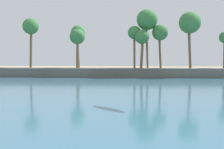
{
  "coord_description": "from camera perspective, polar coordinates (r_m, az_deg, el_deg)",
  "views": [
    {
      "loc": [
        0.62,
        -1.97,
        3.91
      ],
      "look_at": [
        -0.6,
        14.71,
        2.98
      ],
      "focal_mm": 50.27,
      "sensor_mm": 36.0,
      "label": 1
    }
  ],
  "objects": [
    {
      "name": "sea",
      "position": [
        55.1,
        3.54,
        -0.86
      ],
      "size": [
        220.0,
        92.23,
        0.06
      ],
      "primitive_type": "cube",
      "color": "#386B84",
      "rests_on": "ground"
    },
    {
      "name": "palm_headland",
      "position": [
        61.12,
        2.52,
        2.5
      ],
      "size": [
        109.36,
        6.0,
        13.18
      ],
      "color": "#605B54",
      "rests_on": "ground"
    }
  ]
}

